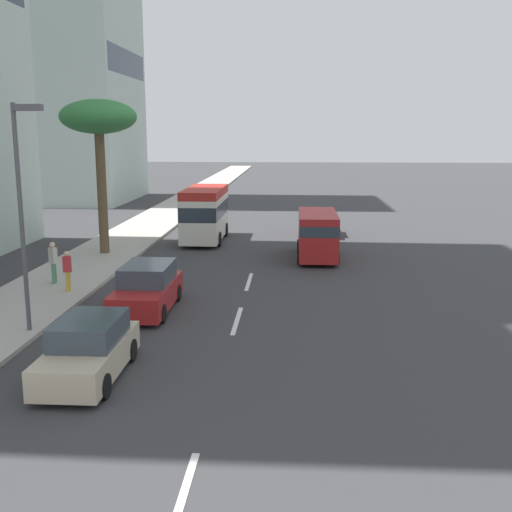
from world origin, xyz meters
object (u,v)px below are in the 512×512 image
(palm_tree, at_px, (99,121))
(street_lamp, at_px, (23,194))
(car_second, at_px, (89,350))
(pedestrian_by_tree, at_px, (67,269))
(pedestrian_mid_block, at_px, (53,261))
(van_lead, at_px, (317,232))
(car_third, at_px, (321,222))
(car_fourth, at_px, (147,289))
(minibus_fifth, at_px, (205,212))

(palm_tree, relative_size, street_lamp, 1.11)
(car_second, relative_size, palm_tree, 0.52)
(pedestrian_by_tree, distance_m, palm_tree, 10.07)
(pedestrian_mid_block, distance_m, pedestrian_by_tree, 1.64)
(van_lead, height_order, street_lamp, street_lamp)
(pedestrian_by_tree, bearing_deg, car_second, -79.02)
(pedestrian_by_tree, bearing_deg, pedestrian_mid_block, 117.65)
(car_third, xyz_separation_m, pedestrian_mid_block, (-14.39, 11.80, 0.36))
(car_second, distance_m, car_fourth, 6.33)
(minibus_fifth, relative_size, pedestrian_mid_block, 3.52)
(car_second, xyz_separation_m, street_lamp, (3.36, 2.98, 3.78))
(car_second, height_order, minibus_fifth, minibus_fifth)
(pedestrian_mid_block, relative_size, pedestrian_by_tree, 1.08)
(pedestrian_mid_block, bearing_deg, minibus_fifth, -81.23)
(car_second, xyz_separation_m, palm_tree, (16.40, 4.59, 6.22))
(car_third, bearing_deg, street_lamp, 153.86)
(car_fourth, distance_m, street_lamp, 5.66)
(car_second, bearing_deg, pedestrian_by_tree, -156.55)
(car_fourth, bearing_deg, van_lead, 146.73)
(minibus_fifth, xyz_separation_m, street_lamp, (-17.74, 3.09, 2.79))
(car_second, height_order, pedestrian_mid_block, pedestrian_mid_block)
(van_lead, bearing_deg, minibus_fifth, 53.30)
(pedestrian_by_tree, xyz_separation_m, street_lamp, (-4.96, -0.63, 3.48))
(car_third, bearing_deg, pedestrian_mid_block, 140.65)
(van_lead, xyz_separation_m, palm_tree, (0.14, 11.19, 5.61))
(van_lead, xyz_separation_m, street_lamp, (-12.90, 9.58, 3.16))
(car_third, relative_size, minibus_fifth, 0.70)
(car_third, bearing_deg, car_fourth, 158.21)
(pedestrian_mid_block, distance_m, street_lamp, 7.28)
(car_second, distance_m, pedestrian_mid_block, 10.66)
(car_third, distance_m, minibus_fifth, 7.65)
(car_second, bearing_deg, palm_tree, -164.35)
(van_lead, xyz_separation_m, car_third, (7.71, -0.53, -0.59))
(palm_tree, height_order, street_lamp, palm_tree)
(car_third, xyz_separation_m, street_lamp, (-20.61, 10.12, 3.75))
(car_fourth, bearing_deg, car_second, -0.71)
(van_lead, bearing_deg, pedestrian_mid_block, 120.69)
(van_lead, height_order, car_third, van_lead)
(car_fourth, height_order, pedestrian_mid_block, pedestrian_mid_block)
(pedestrian_mid_block, bearing_deg, car_fourth, 176.85)
(car_fourth, xyz_separation_m, palm_tree, (10.08, 4.67, 6.17))
(van_lead, bearing_deg, car_second, 157.92)
(car_second, bearing_deg, car_third, 163.43)
(van_lead, relative_size, car_second, 1.24)
(car_fourth, height_order, minibus_fifth, minibus_fifth)
(car_fourth, bearing_deg, pedestrian_mid_block, -124.41)
(car_second, bearing_deg, pedestrian_mid_block, -154.02)
(van_lead, distance_m, pedestrian_mid_block, 13.10)
(pedestrian_mid_block, xyz_separation_m, street_lamp, (-6.22, -1.68, 3.40))
(van_lead, xyz_separation_m, pedestrian_mid_block, (-6.69, 11.27, -0.23))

